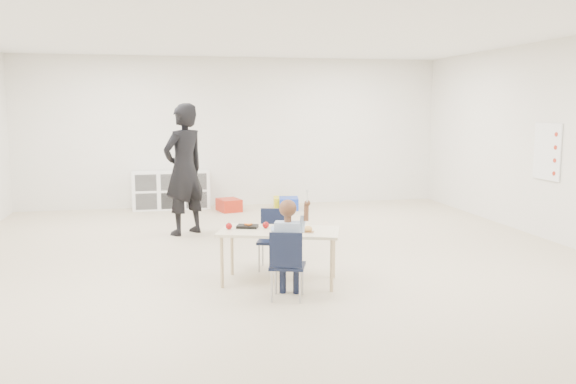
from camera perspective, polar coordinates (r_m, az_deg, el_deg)
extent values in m
plane|color=#C0AF94|center=(7.43, -0.94, -6.64)|extent=(9.00, 9.00, 0.00)
plane|color=white|center=(7.25, -0.99, 15.32)|extent=(9.00, 9.00, 0.00)
cube|color=white|center=(11.65, -5.08, 5.61)|extent=(8.00, 0.02, 2.80)
cube|color=white|center=(2.93, 15.54, -1.60)|extent=(8.00, 0.02, 2.80)
cube|color=beige|center=(6.48, -0.82, -3.70)|extent=(1.39, 0.99, 0.03)
cube|color=black|center=(6.50, 0.36, -3.39)|extent=(0.26, 0.22, 0.03)
cube|color=black|center=(6.60, -3.82, -3.23)|extent=(0.26, 0.22, 0.03)
cube|color=white|center=(6.32, -0.83, -3.40)|extent=(0.09, 0.09, 0.10)
ellipsoid|color=tan|center=(6.36, 1.89, -3.47)|extent=(0.09, 0.09, 0.07)
sphere|color=maroon|center=(6.56, -2.10, -3.11)|extent=(0.07, 0.07, 0.07)
sphere|color=maroon|center=(6.52, -5.55, -3.20)|extent=(0.07, 0.07, 0.07)
cube|color=white|center=(11.45, -10.86, 0.17)|extent=(1.40, 0.40, 0.70)
cube|color=white|center=(9.34, 23.08, 3.51)|extent=(0.02, 0.60, 0.80)
imported|color=black|center=(9.06, -9.71, 2.09)|extent=(0.84, 0.80, 1.93)
cube|color=#B02311|center=(11.08, -5.54, -1.22)|extent=(0.46, 0.53, 0.22)
cube|color=yellow|center=(11.39, -0.52, -0.99)|extent=(0.37, 0.45, 0.20)
cube|color=#183AB7|center=(11.23, 0.07, -1.07)|extent=(0.42, 0.50, 0.22)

